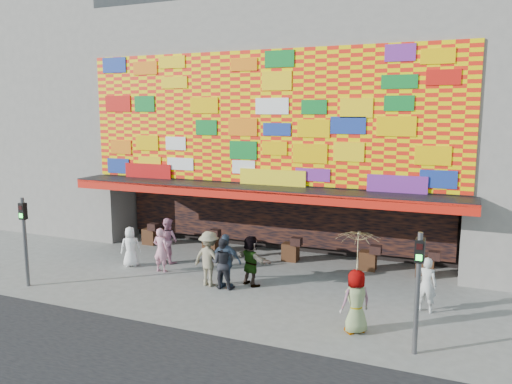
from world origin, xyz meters
TOP-DOWN VIEW (x-y plane):
  - ground at (0.00, 0.00)m, footprint 90.00×90.00m
  - shop_building at (0.00, 8.18)m, footprint 15.20×9.40m
  - neighbor_left at (-13.00, 8.00)m, footprint 11.00×8.00m
  - signal_left at (-6.20, -1.50)m, footprint 0.22×0.20m
  - signal_right at (6.20, -1.50)m, footprint 0.22×0.20m
  - ped_a at (-4.33, 1.61)m, footprint 0.88×0.83m
  - ped_b at (-2.92, 1.51)m, footprint 0.60×0.40m
  - ped_c at (-0.08, 0.83)m, footprint 0.89×0.72m
  - ped_d at (-0.61, 0.88)m, footprint 1.29×0.86m
  - ped_e at (0.02, 0.87)m, footprint 1.08×0.47m
  - ped_f at (0.67, 1.43)m, footprint 1.64×1.16m
  - ped_g at (4.64, -0.87)m, footprint 0.98×0.96m
  - ped_h at (6.25, 1.30)m, footprint 0.65×0.49m
  - ped_i at (-3.31, 2.60)m, footprint 1.00×0.87m
  - parasol at (4.64, -0.87)m, footprint 1.30×1.32m

SIDE VIEW (x-z plane):
  - ground at x=0.00m, z-range 0.00..0.00m
  - ped_a at x=-4.33m, z-range 0.00..1.51m
  - ped_b at x=-2.92m, z-range 0.00..1.63m
  - ped_h at x=6.25m, z-range 0.00..1.63m
  - ped_f at x=0.67m, z-range 0.00..1.70m
  - ped_c at x=-0.08m, z-range 0.00..1.70m
  - ped_g at x=4.64m, z-range 0.00..1.70m
  - ped_i at x=-3.31m, z-range 0.00..1.75m
  - ped_e at x=0.02m, z-range 0.00..1.82m
  - ped_d at x=-0.61m, z-range 0.00..1.85m
  - signal_left at x=-6.20m, z-range 0.36..3.36m
  - signal_right at x=6.20m, z-range 0.36..3.36m
  - parasol at x=4.64m, z-range 1.22..3.22m
  - shop_building at x=0.00m, z-range 0.23..10.23m
  - neighbor_left at x=-13.00m, z-range 0.00..12.00m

